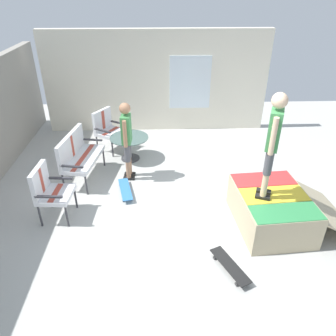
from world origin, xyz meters
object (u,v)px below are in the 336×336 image
Objects in this scene: skateboard_by_bench at (125,190)px; patio_table at (130,144)px; skate_ramp at (273,209)px; patio_bench at (77,153)px; patio_chair_near_house at (107,127)px; skateboard_spare at (230,266)px; patio_chair_by_wall at (48,188)px; person_watching at (127,136)px; person_skater at (273,139)px.

patio_table is at bearing -0.24° from skateboard_by_bench.
patio_bench is at bearing 65.54° from skate_ramp.
patio_chair_near_house is 2.15m from skateboard_by_bench.
patio_table is at bearing 25.73° from skateboard_spare.
patio_chair_by_wall is 1.26× the size of skateboard_spare.
skateboard_spare is at bearing -148.16° from person_watching.
skateboard_by_bench is (-1.46, 0.01, -0.32)m from patio_table.
person_skater is at bearing -136.42° from patio_table.
patio_table is 1.49m from skateboard_by_bench.
person_watching is at bearing -3.74° from skateboard_by_bench.
patio_chair_near_house is 0.58× the size of person_skater.
person_skater is at bearing -95.82° from patio_chair_by_wall.
patio_chair_by_wall is 3.82m from person_skater.
patio_chair_near_house is 2.78m from patio_chair_by_wall.
person_skater is 2.16× the size of skateboard_spare.
patio_table is at bearing 43.58° from person_skater.
skateboard_by_bench is (-0.62, -1.01, -0.53)m from patio_bench.
patio_chair_by_wall is at bearing 169.80° from patio_bench.
skateboard_by_bench is at bearing -121.45° from patio_bench.
skate_ramp is 1.18× the size of person_skater.
patio_table reaches higher than skateboard_by_bench.
skateboard_spare is at bearing 145.07° from person_skater.
skate_ramp is at bearing -133.46° from patio_table.
patio_chair_near_house reaches higher than skateboard_by_bench.
skate_ramp is 1.23× the size of person_watching.
skate_ramp is 2.56× the size of skateboard_spare.
patio_bench is at bearing 58.55° from skateboard_by_bench.
patio_chair_near_house is at bearing 44.23° from person_skater.
patio_chair_near_house is (1.38, -0.43, -0.00)m from patio_bench.
patio_chair_near_house is at bearing 29.31° from skateboard_spare.
skateboard_spare is (-2.68, -1.67, -0.90)m from person_watching.
patio_bench is 1.45m from patio_chair_near_house.
patio_bench and patio_chair_by_wall have the same top height.
patio_chair_near_house is 1.57m from person_watching.
patio_chair_by_wall reaches higher than patio_table.
person_watching is (-1.39, -0.62, 0.37)m from patio_chair_near_house.
patio_chair_by_wall is at bearing 65.01° from skateboard_spare.
skateboard_by_bench is at bearing 176.26° from person_watching.
patio_table is (0.84, -1.02, -0.21)m from patio_bench.
skateboard_spare is at bearing -154.27° from patio_table.
skateboard_spare is at bearing -114.99° from patio_chair_by_wall.
patio_chair_near_house is at bearing -17.28° from patio_bench.
skate_ramp is 4.44m from patio_chair_near_house.
patio_chair_near_house is 0.60× the size of person_watching.
skateboard_spare is (-3.53, -1.70, -0.32)m from patio_table.
patio_chair_by_wall is (-2.70, 0.67, 0.00)m from patio_chair_near_house.
skate_ramp is 3.15m from person_watching.
patio_bench reaches higher than skateboard_spare.
patio_table is at bearing 2.29° from person_watching.
person_skater is at bearing -116.28° from patio_bench.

